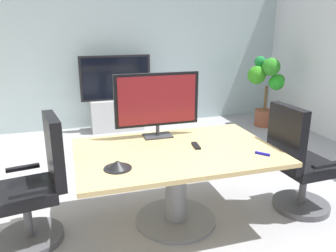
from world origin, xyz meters
TOP-DOWN VIEW (x-y plane):
  - ground_plane at (0.00, 0.00)m, footprint 7.60×7.60m
  - wall_back_glass_partition at (0.00, 3.30)m, footprint 6.15×0.10m
  - conference_table at (-0.15, -0.11)m, footprint 1.78×1.17m
  - office_chair_left at (-1.35, -0.02)m, footprint 0.63×0.61m
  - office_chair_right at (1.06, -0.26)m, footprint 0.61×0.58m
  - tv_monitor at (-0.21, 0.30)m, footprint 0.84×0.18m
  - wall_display_unit at (-0.23, 2.94)m, footprint 1.20×0.36m
  - potted_plant at (2.36, 2.36)m, footprint 0.70×0.56m
  - conference_phone at (-0.71, -0.37)m, footprint 0.22×0.22m
  - remote_control at (0.05, -0.09)m, footprint 0.07×0.17m
  - whiteboard_marker at (0.53, -0.44)m, footprint 0.10×0.11m

SIDE VIEW (x-z plane):
  - ground_plane at x=0.00m, z-range 0.00..0.00m
  - wall_display_unit at x=-0.23m, z-range -0.21..1.10m
  - office_chair_left at x=-1.35m, z-range -0.09..1.00m
  - office_chair_right at x=1.06m, z-range -0.09..1.00m
  - conference_table at x=-0.15m, z-range 0.17..0.90m
  - remote_control at x=0.05m, z-range 0.72..0.74m
  - whiteboard_marker at x=0.53m, z-range 0.72..0.74m
  - conference_phone at x=-0.71m, z-range 0.72..0.79m
  - potted_plant at x=2.36m, z-range 0.15..1.41m
  - tv_monitor at x=-0.21m, z-range 0.77..1.40m
  - wall_back_glass_partition at x=0.00m, z-range 0.00..2.95m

